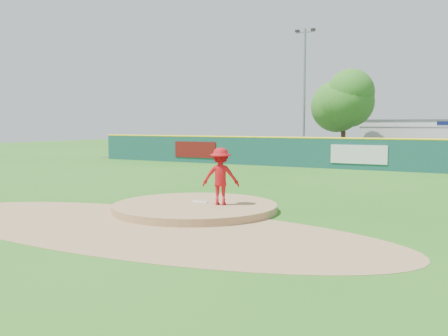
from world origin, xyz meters
The scene contains 12 objects.
ground centered at (0.00, 0.00, 0.00)m, with size 120.00×120.00×0.00m, color #286B19.
pitchers_mound centered at (0.00, 0.00, 0.00)m, with size 5.50×5.50×0.50m, color #9E774C.
pitching_rubber centered at (0.00, 0.30, 0.27)m, with size 0.60×0.15×0.04m, color white.
infield_dirt_arc centered at (0.00, -3.00, 0.01)m, with size 15.40×15.40×0.01m, color #9E774C.
parking_lot centered at (0.00, 27.00, 0.01)m, with size 44.00×16.00×0.02m, color #38383A.
pitcher centered at (0.85, 0.25, 1.19)m, with size 1.22×0.70×1.89m, color #B10F14.
van centered at (-2.00, 20.97, 0.63)m, with size 2.03×4.41×1.23m, color white.
fence_banners centered at (-5.18, 17.92, 1.00)m, with size 15.93×0.04×1.20m.
playground_slide centered at (-11.79, 22.43, 0.67)m, with size 0.86×2.41×1.33m.
outfield_fence centered at (0.00, 18.00, 1.09)m, with size 40.00×0.14×2.07m.
deciduous_tree centered at (-2.00, 25.00, 4.55)m, with size 5.60×5.60×7.36m.
light_pole_left centered at (-6.00, 27.00, 6.05)m, with size 1.75×0.25×11.00m.
Camera 1 is at (8.88, -13.99, 2.90)m, focal length 40.00 mm.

